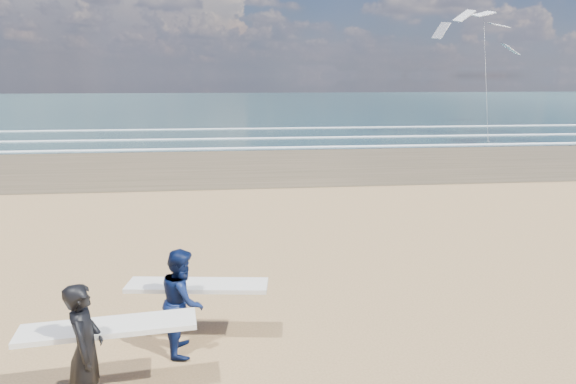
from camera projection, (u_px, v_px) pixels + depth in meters
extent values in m
cube|color=#4D4129|center=(575.00, 157.00, 26.73)|extent=(220.00, 12.00, 0.01)
cube|color=#1B363B|center=(346.00, 103.00, 79.05)|extent=(220.00, 100.00, 0.02)
cube|color=white|center=(524.00, 144.00, 31.37)|extent=(220.00, 0.50, 0.05)
cube|color=white|center=(486.00, 135.00, 35.92)|extent=(220.00, 0.50, 0.05)
cube|color=white|center=(448.00, 126.00, 42.22)|extent=(220.00, 0.50, 0.05)
imported|color=black|center=(86.00, 350.00, 6.22)|extent=(0.47, 0.66, 1.73)
cube|color=white|center=(109.00, 327.00, 6.56)|extent=(2.24, 0.77, 0.07)
imported|color=#0B1740|center=(183.00, 301.00, 7.72)|extent=(0.64, 0.81, 1.62)
cube|color=white|center=(197.00, 285.00, 8.06)|extent=(2.25, 0.80, 0.07)
cube|color=slate|center=(488.00, 142.00, 32.38)|extent=(0.12, 0.12, 0.10)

